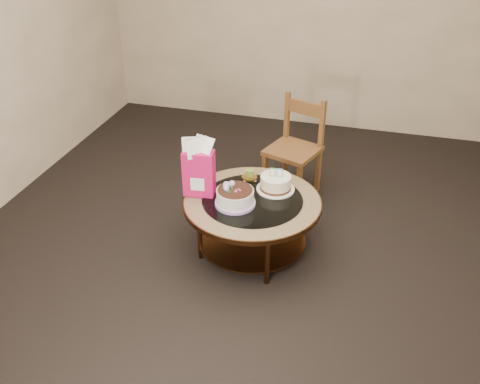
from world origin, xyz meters
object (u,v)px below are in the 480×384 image
(dining_chair, at_px, (295,148))
(gift_bag, at_px, (199,167))
(coffee_table, at_px, (252,208))
(cream_cake, at_px, (276,183))
(decorated_cake, at_px, (235,198))

(dining_chair, bearing_deg, gift_bag, -100.01)
(coffee_table, height_order, dining_chair, dining_chair)
(cream_cake, bearing_deg, gift_bag, -163.63)
(decorated_cake, distance_m, cream_cake, 0.36)
(cream_cake, relative_size, gift_bag, 0.64)
(gift_bag, bearing_deg, coffee_table, -2.97)
(coffee_table, height_order, cream_cake, cream_cake)
(cream_cake, distance_m, gift_bag, 0.59)
(cream_cake, distance_m, dining_chair, 0.76)
(cream_cake, bearing_deg, decorated_cake, -135.07)
(decorated_cake, distance_m, gift_bag, 0.34)
(decorated_cake, bearing_deg, gift_bag, 165.60)
(coffee_table, relative_size, decorated_cake, 3.49)
(decorated_cake, xyz_separation_m, dining_chair, (0.25, 1.03, -0.07))
(gift_bag, xyz_separation_m, dining_chair, (0.54, 0.96, -0.23))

